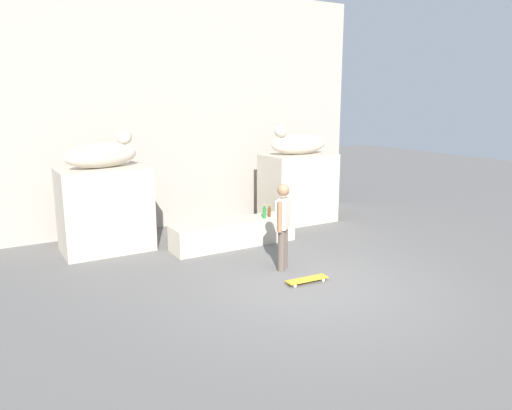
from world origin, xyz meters
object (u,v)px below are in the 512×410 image
at_px(skater, 283,223).
at_px(skateboard, 307,279).
at_px(statue_reclining_right, 298,144).
at_px(bottle_green, 264,213).
at_px(statue_reclining_left, 103,154).
at_px(bottle_brown, 269,212).

xyz_separation_m(skater, skateboard, (-0.02, -0.83, -0.86)).
xyz_separation_m(statue_reclining_right, bottle_green, (-1.78, -1.24, -1.39)).
bearing_deg(bottle_green, statue_reclining_left, 158.85).
relative_size(statue_reclining_right, bottle_green, 5.10).
relative_size(statue_reclining_right, bottle_brown, 5.85).
bearing_deg(statue_reclining_left, skateboard, -69.73).
bearing_deg(skateboard, statue_reclining_right, 60.32).
bearing_deg(statue_reclining_left, bottle_brown, -32.44).
bearing_deg(skater, statue_reclining_left, 90.59).
bearing_deg(skateboard, statue_reclining_left, 126.93).
bearing_deg(statue_reclining_left, skater, -62.68).
relative_size(statue_reclining_left, bottle_green, 5.29).
distance_m(skater, skateboard, 1.19).
bearing_deg(bottle_brown, statue_reclining_right, 36.06).
height_order(skateboard, bottle_green, bottle_green).
bearing_deg(skater, skateboard, -131.96).
xyz_separation_m(skateboard, bottle_green, (0.67, 2.56, 0.63)).
relative_size(skater, skateboard, 2.06).
height_order(statue_reclining_right, bottle_green, statue_reclining_right).
xyz_separation_m(statue_reclining_left, skater, (2.57, -2.97, -1.17)).
relative_size(skateboard, bottle_brown, 2.91).
height_order(statue_reclining_right, bottle_brown, statue_reclining_right).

